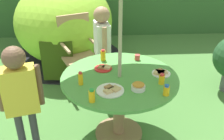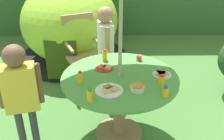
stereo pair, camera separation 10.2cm
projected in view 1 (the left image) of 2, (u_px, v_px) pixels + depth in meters
The scene contains 16 objects.
ground_plane at pixel (119, 134), 2.97m from camera, with size 10.00×10.00×0.02m, color #477A38.
garden_table at pixel (119, 91), 2.71m from camera, with size 1.18×1.18×0.74m.
wooden_chair at pixel (77, 48), 3.73m from camera, with size 0.60×0.59×1.03m.
dome_tent at pixel (65, 22), 4.49m from camera, with size 2.06×2.06×1.36m.
child_in_white_shirt at pixel (102, 40), 3.42m from camera, with size 0.22×0.41×1.22m.
child_in_yellow_shirt at pixel (20, 90), 2.36m from camera, with size 0.39×0.24×1.18m.
snack_bowl at pixel (138, 86), 2.39m from camera, with size 0.13×0.13×0.07m.
plate_near_right at pixel (104, 68), 2.77m from camera, with size 0.19×0.19×0.03m.
plate_far_left at pixel (161, 73), 2.67m from camera, with size 0.19×0.19×0.03m.
plate_mid_left at pixel (110, 90), 2.38m from camera, with size 0.26×0.26×0.03m.
juice_bottle_near_left at pixel (92, 96), 2.21m from camera, with size 0.05×0.05×0.12m.
juice_bottle_far_right at pixel (103, 55), 2.94m from camera, with size 0.06×0.06×0.13m.
juice_bottle_center_front at pixel (162, 79), 2.48m from camera, with size 0.06×0.06×0.11m.
juice_bottle_center_back at pixel (166, 90), 2.30m from camera, with size 0.06×0.06×0.10m.
juice_bottle_mid_right at pixel (81, 79), 2.46m from camera, with size 0.05×0.05×0.13m.
cup_near at pixel (137, 57), 2.96m from camera, with size 0.06×0.06×0.06m, color #E04C47.
Camera 1 is at (-0.21, -2.29, 2.02)m, focal length 41.87 mm.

